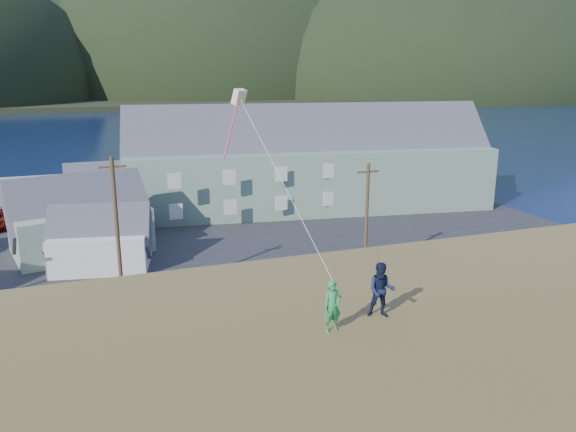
# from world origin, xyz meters

# --- Properties ---
(ground) EXTENTS (900.00, 900.00, 0.00)m
(ground) POSITION_xyz_m (0.00, 0.00, 0.00)
(ground) COLOR #0A1638
(ground) RESTS_ON ground
(grass_strip) EXTENTS (110.00, 8.00, 0.10)m
(grass_strip) POSITION_xyz_m (0.00, -2.00, 0.05)
(grass_strip) COLOR #4C3D19
(grass_strip) RESTS_ON ground
(waterfront_lot) EXTENTS (72.00, 36.00, 0.12)m
(waterfront_lot) POSITION_xyz_m (0.00, 17.00, 0.06)
(waterfront_lot) COLOR #28282B
(waterfront_lot) RESTS_ON ground
(wharf) EXTENTS (26.00, 14.00, 0.90)m
(wharf) POSITION_xyz_m (-6.00, 40.00, 0.45)
(wharf) COLOR gray
(wharf) RESTS_ON ground
(far_shore) EXTENTS (900.00, 320.00, 2.00)m
(far_shore) POSITION_xyz_m (0.00, 330.00, 1.00)
(far_shore) COLOR black
(far_shore) RESTS_ON ground
(far_hills) EXTENTS (760.00, 265.00, 143.00)m
(far_hills) POSITION_xyz_m (35.59, 279.38, 2.00)
(far_hills) COLOR black
(far_hills) RESTS_ON ground
(lodge) EXTENTS (39.03, 16.08, 13.32)m
(lodge) POSITION_xyz_m (15.93, 21.94, 5.11)
(lodge) COLOR gray
(lodge) RESTS_ON waterfront_lot
(shed_palegreen_near) EXTENTS (11.74, 8.80, 7.69)m
(shed_palegreen_near) POSITION_xyz_m (-7.14, 14.00, 2.89)
(shed_palegreen_near) COLOR gray
(shed_palegreen_near) RESTS_ON waterfront_lot
(shed_white) EXTENTS (8.12, 6.16, 5.83)m
(shed_white) POSITION_xyz_m (-5.73, 9.45, 2.25)
(shed_white) COLOR silver
(shed_white) RESTS_ON waterfront_lot
(shed_palegreen_far) EXTENTS (10.72, 6.27, 7.13)m
(shed_palegreen_far) POSITION_xyz_m (-3.14, 23.00, 2.73)
(shed_palegreen_far) COLOR slate
(shed_palegreen_far) RESTS_ON waterfront_lot
(utility_poles) EXTENTS (32.14, 0.24, 9.43)m
(utility_poles) POSITION_xyz_m (-4.81, 1.50, 4.60)
(utility_poles) COLOR #47331E
(utility_poles) RESTS_ON waterfront_lot
(parked_cars) EXTENTS (24.77, 13.28, 1.56)m
(parked_cars) POSITION_xyz_m (-9.85, 21.59, 0.86)
(parked_cars) COLOR navy
(parked_cars) RESTS_ON waterfront_lot
(kite_flyer_green) EXTENTS (0.59, 0.41, 1.54)m
(kite_flyer_green) POSITION_xyz_m (0.21, -19.17, 7.97)
(kite_flyer_green) COLOR #279044
(kite_flyer_green) RESTS_ON hillside
(kite_flyer_navy) EXTENTS (1.04, 0.96, 1.73)m
(kite_flyer_navy) POSITION_xyz_m (2.01, -18.77, 8.06)
(kite_flyer_navy) COLOR #141C38
(kite_flyer_navy) RESTS_ON hillside
(kite_rig) EXTENTS (1.12, 3.47, 8.03)m
(kite_rig) POSITION_xyz_m (-0.83, -13.13, 13.38)
(kite_rig) COLOR beige
(kite_rig) RESTS_ON ground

